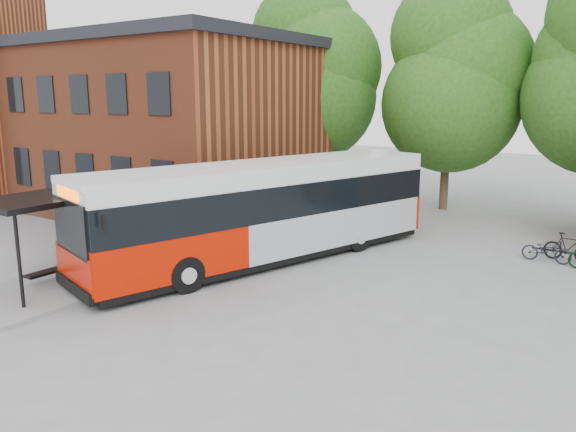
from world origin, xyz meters
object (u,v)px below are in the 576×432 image
Objects in this scene: city_bus at (266,212)px; bicycle_1 at (569,248)px; bicycle_0 at (547,250)px; bus_shelter at (75,237)px.

city_bus is 8.06× the size of bicycle_1.
city_bus is 8.35× the size of bicycle_0.
bus_shelter is 16.60m from bicycle_1.
city_bus reaches higher than bus_shelter.
city_bus is at bearing 131.86° from bicycle_1.
bus_shelter is 0.51× the size of city_bus.
bicycle_1 is (12.36, 11.05, -0.94)m from bus_shelter.
bus_shelter is 4.13× the size of bicycle_1.
bicycle_0 is (11.73, 10.56, -1.02)m from bus_shelter.
bicycle_0 is at bearing 42.00° from bus_shelter.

